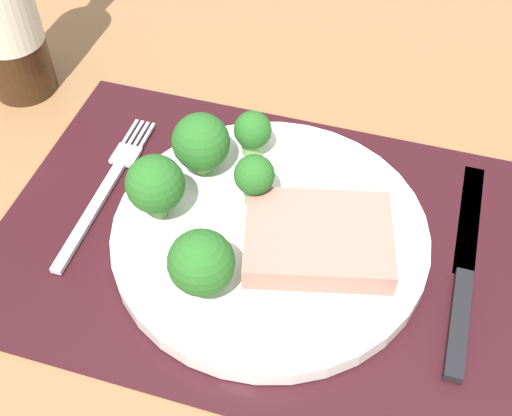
# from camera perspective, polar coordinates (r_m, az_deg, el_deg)

# --- Properties ---
(ground_plane) EXTENTS (1.40, 1.10, 0.03)m
(ground_plane) POSITION_cam_1_polar(r_m,az_deg,el_deg) (0.58, 1.18, -3.89)
(ground_plane) COLOR brown
(placemat) EXTENTS (0.47, 0.32, 0.00)m
(placemat) POSITION_cam_1_polar(r_m,az_deg,el_deg) (0.57, 1.21, -2.90)
(placemat) COLOR black
(placemat) RESTS_ON ground_plane
(plate) EXTENTS (0.27, 0.27, 0.02)m
(plate) POSITION_cam_1_polar(r_m,az_deg,el_deg) (0.56, 1.22, -2.31)
(plate) COLOR silver
(plate) RESTS_ON placemat
(steak) EXTENTS (0.14, 0.11, 0.02)m
(steak) POSITION_cam_1_polar(r_m,az_deg,el_deg) (0.54, 5.42, -2.68)
(steak) COLOR #9E6B5B
(steak) RESTS_ON plate
(broccoli_front_edge) EXTENTS (0.03, 0.03, 0.05)m
(broccoli_front_edge) POSITION_cam_1_polar(r_m,az_deg,el_deg) (0.55, -0.15, 2.69)
(broccoli_front_edge) COLOR #6B994C
(broccoli_front_edge) RESTS_ON plate
(broccoli_back_left) EXTENTS (0.05, 0.05, 0.06)m
(broccoli_back_left) POSITION_cam_1_polar(r_m,az_deg,el_deg) (0.58, -4.80, 5.70)
(broccoli_back_left) COLOR #6B994C
(broccoli_back_left) RESTS_ON plate
(broccoli_near_fork) EXTENTS (0.05, 0.05, 0.06)m
(broccoli_near_fork) POSITION_cam_1_polar(r_m,az_deg,el_deg) (0.49, -4.78, -4.77)
(broccoli_near_fork) COLOR #6B994C
(broccoli_near_fork) RESTS_ON plate
(broccoli_near_steak) EXTENTS (0.03, 0.03, 0.05)m
(broccoli_near_steak) POSITION_cam_1_polar(r_m,az_deg,el_deg) (0.60, -0.29, 6.64)
(broccoli_near_steak) COLOR #6B994C
(broccoli_near_steak) RESTS_ON plate
(broccoli_center) EXTENTS (0.05, 0.05, 0.06)m
(broccoli_center) POSITION_cam_1_polar(r_m,az_deg,el_deg) (0.54, -8.74, 2.02)
(broccoli_center) COLOR #5B8942
(broccoli_center) RESTS_ON plate
(fork) EXTENTS (0.02, 0.19, 0.01)m
(fork) POSITION_cam_1_polar(r_m,az_deg,el_deg) (0.62, -12.86, 1.75)
(fork) COLOR silver
(fork) RESTS_ON placemat
(knife) EXTENTS (0.02, 0.23, 0.01)m
(knife) POSITION_cam_1_polar(r_m,az_deg,el_deg) (0.57, 17.59, -5.82)
(knife) COLOR black
(knife) RESTS_ON placemat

